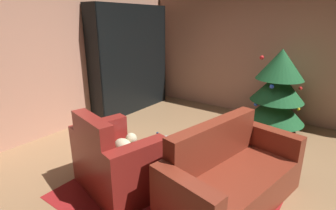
{
  "coord_description": "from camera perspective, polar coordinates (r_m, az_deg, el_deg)",
  "views": [
    {
      "loc": [
        1.34,
        -2.53,
        1.87
      ],
      "look_at": [
        -0.44,
        -0.09,
        0.88
      ],
      "focal_mm": 27.93,
      "sensor_mm": 36.0,
      "label": 1
    }
  ],
  "objects": [
    {
      "name": "armchair_red",
      "position": [
        3.08,
        -11.38,
        -12.24
      ],
      "size": [
        1.13,
        0.9,
        0.94
      ],
      "color": "maroon",
      "rests_on": "ground"
    },
    {
      "name": "bottle_on_table",
      "position": [
        2.97,
        -2.29,
        -8.78
      ],
      "size": [
        0.06,
        0.06,
        0.26
      ],
      "color": "navy",
      "rests_on": "coffee_table"
    },
    {
      "name": "ground_plane",
      "position": [
        3.42,
        7.11,
        -15.2
      ],
      "size": [
        6.49,
        6.49,
        0.0
      ],
      "primitive_type": "plane",
      "color": "#946E4A"
    },
    {
      "name": "couch_red",
      "position": [
        2.92,
        13.42,
        -15.23
      ],
      "size": [
        1.04,
        1.76,
        0.86
      ],
      "color": "maroon",
      "rests_on": "ground"
    },
    {
      "name": "decorated_tree",
      "position": [
        4.82,
        22.81,
        3.07
      ],
      "size": [
        0.99,
        0.99,
        1.43
      ],
      "color": "brown",
      "rests_on": "ground"
    },
    {
      "name": "coffee_table",
      "position": [
        3.15,
        0.61,
        -10.04
      ],
      "size": [
        0.72,
        0.72,
        0.42
      ],
      "color": "black",
      "rests_on": "ground"
    },
    {
      "name": "area_rug",
      "position": [
        3.2,
        1.24,
        -17.59
      ],
      "size": [
        2.2,
        2.03,
        0.01
      ],
      "primitive_type": "cube",
      "color": "maroon",
      "rests_on": "ground"
    },
    {
      "name": "wall_left",
      "position": [
        4.83,
        -22.28,
        10.09
      ],
      "size": [
        0.06,
        5.49,
        2.62
      ],
      "primitive_type": "cube",
      "color": "tan",
      "rests_on": "ground"
    },
    {
      "name": "wall_back",
      "position": [
        5.44,
        22.03,
        10.89
      ],
      "size": [
        5.53,
        0.06,
        2.62
      ],
      "primitive_type": "cube",
      "color": "tan",
      "rests_on": "ground"
    },
    {
      "name": "bookshelf_unit",
      "position": [
        5.63,
        -7.18,
        9.48
      ],
      "size": [
        0.37,
        1.92,
        2.16
      ],
      "color": "black",
      "rests_on": "ground"
    },
    {
      "name": "book_stack_on_table",
      "position": [
        3.16,
        0.67,
        -8.26
      ],
      "size": [
        0.23,
        0.2,
        0.09
      ],
      "color": "gray",
      "rests_on": "coffee_table"
    }
  ]
}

